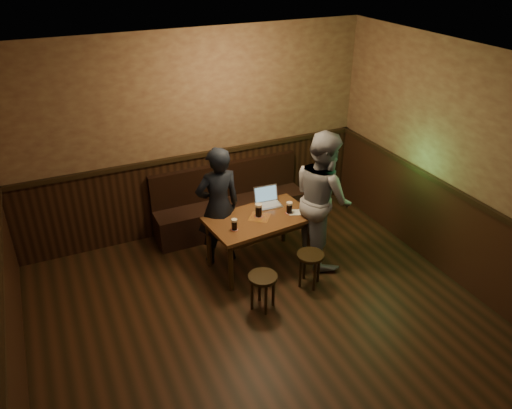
{
  "coord_description": "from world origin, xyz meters",
  "views": [
    {
      "loc": [
        -1.88,
        -3.12,
        3.82
      ],
      "look_at": [
        0.31,
        1.64,
        0.95
      ],
      "focal_mm": 35.0,
      "sensor_mm": 36.0,
      "label": 1
    }
  ],
  "objects_px": {
    "bench": "(230,208)",
    "person_suit": "(218,207)",
    "laptop": "(267,200)",
    "stool_right": "(310,260)",
    "stool_left": "(263,282)",
    "pint_left": "(234,224)",
    "pub_table": "(260,224)",
    "pint_right": "(289,208)",
    "pint_mid": "(259,210)",
    "person_grey": "(323,198)"
  },
  "relations": [
    {
      "from": "bench",
      "to": "person_suit",
      "type": "bearing_deg",
      "value": -121.3
    },
    {
      "from": "pint_mid",
      "to": "pint_left",
      "type": "bearing_deg",
      "value": -156.93
    },
    {
      "from": "person_suit",
      "to": "pint_mid",
      "type": "bearing_deg",
      "value": 146.93
    },
    {
      "from": "pint_right",
      "to": "person_grey",
      "type": "height_order",
      "value": "person_grey"
    },
    {
      "from": "laptop",
      "to": "person_suit",
      "type": "xyz_separation_m",
      "value": [
        -0.67,
        0.03,
        0.04
      ]
    },
    {
      "from": "bench",
      "to": "pint_right",
      "type": "relative_size",
      "value": 14.29
    },
    {
      "from": "pub_table",
      "to": "pint_right",
      "type": "height_order",
      "value": "pint_right"
    },
    {
      "from": "pint_mid",
      "to": "person_grey",
      "type": "bearing_deg",
      "value": -14.97
    },
    {
      "from": "pint_right",
      "to": "stool_left",
      "type": "bearing_deg",
      "value": -134.0
    },
    {
      "from": "stool_left",
      "to": "person_grey",
      "type": "bearing_deg",
      "value": 28.97
    },
    {
      "from": "person_grey",
      "to": "bench",
      "type": "bearing_deg",
      "value": 38.0
    },
    {
      "from": "stool_right",
      "to": "person_suit",
      "type": "height_order",
      "value": "person_suit"
    },
    {
      "from": "bench",
      "to": "person_grey",
      "type": "relative_size",
      "value": 1.25
    },
    {
      "from": "bench",
      "to": "person_suit",
      "type": "distance_m",
      "value": 0.96
    },
    {
      "from": "pub_table",
      "to": "stool_left",
      "type": "distance_m",
      "value": 0.91
    },
    {
      "from": "pint_mid",
      "to": "laptop",
      "type": "bearing_deg",
      "value": 45.38
    },
    {
      "from": "person_suit",
      "to": "pint_left",
      "type": "bearing_deg",
      "value": 93.89
    },
    {
      "from": "person_grey",
      "to": "stool_right",
      "type": "bearing_deg",
      "value": 142.81
    },
    {
      "from": "stool_left",
      "to": "person_suit",
      "type": "relative_size",
      "value": 0.28
    },
    {
      "from": "pub_table",
      "to": "stool_right",
      "type": "height_order",
      "value": "pub_table"
    },
    {
      "from": "bench",
      "to": "stool_left",
      "type": "relative_size",
      "value": 4.91
    },
    {
      "from": "bench",
      "to": "person_suit",
      "type": "xyz_separation_m",
      "value": [
        -0.43,
        -0.71,
        0.49
      ]
    },
    {
      "from": "laptop",
      "to": "person_grey",
      "type": "height_order",
      "value": "person_grey"
    },
    {
      "from": "pint_mid",
      "to": "person_suit",
      "type": "distance_m",
      "value": 0.51
    },
    {
      "from": "laptop",
      "to": "bench",
      "type": "bearing_deg",
      "value": 112.16
    },
    {
      "from": "stool_left",
      "to": "person_grey",
      "type": "distance_m",
      "value": 1.39
    },
    {
      "from": "stool_left",
      "to": "person_suit",
      "type": "height_order",
      "value": "person_suit"
    },
    {
      "from": "pub_table",
      "to": "pint_left",
      "type": "bearing_deg",
      "value": -166.25
    },
    {
      "from": "pub_table",
      "to": "person_grey",
      "type": "relative_size",
      "value": 0.78
    },
    {
      "from": "pint_left",
      "to": "laptop",
      "type": "height_order",
      "value": "laptop"
    },
    {
      "from": "pub_table",
      "to": "person_grey",
      "type": "bearing_deg",
      "value": -18.99
    },
    {
      "from": "pint_left",
      "to": "person_grey",
      "type": "xyz_separation_m",
      "value": [
        1.18,
        -0.04,
        0.11
      ]
    },
    {
      "from": "pint_right",
      "to": "bench",
      "type": "bearing_deg",
      "value": 109.89
    },
    {
      "from": "bench",
      "to": "stool_left",
      "type": "xyz_separation_m",
      "value": [
        -0.34,
        -1.82,
        0.05
      ]
    },
    {
      "from": "stool_left",
      "to": "pint_left",
      "type": "height_order",
      "value": "pint_left"
    },
    {
      "from": "bench",
      "to": "laptop",
      "type": "height_order",
      "value": "bench"
    },
    {
      "from": "pint_right",
      "to": "pint_mid",
      "type": "bearing_deg",
      "value": 167.71
    },
    {
      "from": "stool_right",
      "to": "laptop",
      "type": "xyz_separation_m",
      "value": [
        -0.13,
        0.93,
        0.4
      ]
    },
    {
      "from": "pint_left",
      "to": "laptop",
      "type": "distance_m",
      "value": 0.76
    },
    {
      "from": "pint_right",
      "to": "laptop",
      "type": "relative_size",
      "value": 0.45
    },
    {
      "from": "bench",
      "to": "stool_right",
      "type": "height_order",
      "value": "bench"
    },
    {
      "from": "pub_table",
      "to": "pint_right",
      "type": "bearing_deg",
      "value": -14.29
    },
    {
      "from": "stool_left",
      "to": "stool_right",
      "type": "height_order",
      "value": "stool_left"
    },
    {
      "from": "pint_mid",
      "to": "person_suit",
      "type": "bearing_deg",
      "value": 147.45
    },
    {
      "from": "pint_mid",
      "to": "bench",
      "type": "bearing_deg",
      "value": 89.95
    },
    {
      "from": "pint_mid",
      "to": "pint_right",
      "type": "relative_size",
      "value": 1.14
    },
    {
      "from": "bench",
      "to": "pint_left",
      "type": "height_order",
      "value": "bench"
    },
    {
      "from": "stool_left",
      "to": "pint_mid",
      "type": "distance_m",
      "value": 0.99
    },
    {
      "from": "bench",
      "to": "person_grey",
      "type": "height_order",
      "value": "person_grey"
    },
    {
      "from": "stool_right",
      "to": "person_suit",
      "type": "relative_size",
      "value": 0.28
    }
  ]
}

